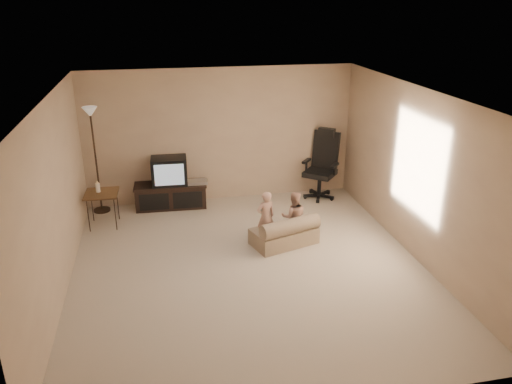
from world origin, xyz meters
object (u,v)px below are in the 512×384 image
tv_stand (171,187)px  toddler_left (266,217)px  office_chair (321,173)px  side_table (101,194)px  floor_lamp (93,137)px  child_sofa (286,233)px  toddler_right (294,217)px

tv_stand → toddler_left: bearing=-48.0°
office_chair → side_table: bearing=-132.5°
tv_stand → floor_lamp: floor_lamp is taller
tv_stand → floor_lamp: (-1.27, 0.06, 1.01)m
office_chair → side_table: office_chair is taller
child_sofa → toddler_left: size_ratio=1.32×
tv_stand → toddler_right: 2.57m
toddler_right → floor_lamp: bearing=-20.5°
floor_lamp → toddler_left: bearing=-33.6°
tv_stand → toddler_left: (1.41, -1.72, 0.03)m
floor_lamp → child_sofa: floor_lamp is taller
toddler_left → toddler_right: size_ratio=1.01×
side_table → tv_stand: bearing=26.5°
floor_lamp → toddler_left: (2.68, -1.77, -0.98)m
floor_lamp → child_sofa: size_ratio=1.72×
floor_lamp → toddler_right: bearing=-30.7°
side_table → toddler_left: bearing=-23.7°
tv_stand → toddler_right: (1.85, -1.79, 0.02)m
child_sofa → toddler_right: 0.30m
toddler_left → child_sofa: bearing=130.5°
toddler_right → office_chair: bearing=-110.9°
side_table → floor_lamp: floor_lamp is taller
child_sofa → toddler_left: bearing=128.1°
side_table → toddler_left: toddler_left is taller
office_chair → child_sofa: 2.21m
office_chair → child_sofa: size_ratio=1.19×
floor_lamp → tv_stand: bearing=-2.7°
tv_stand → office_chair: office_chair is taller
child_sofa → tv_stand: bearing=114.2°
tv_stand → child_sofa: tv_stand is taller
child_sofa → toddler_left: (-0.28, 0.19, 0.22)m
tv_stand → toddler_right: bearing=-41.5°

